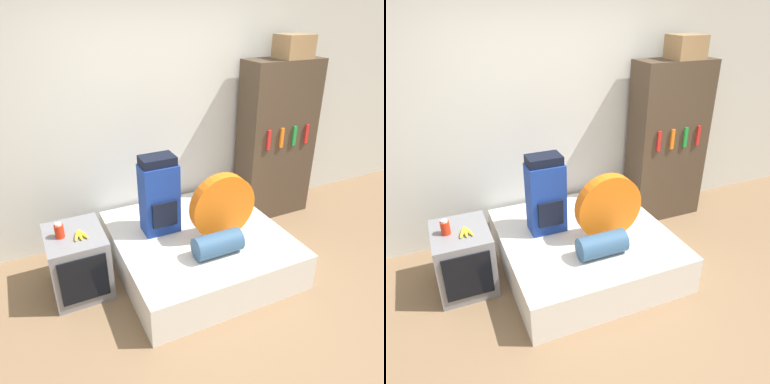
{
  "view_description": "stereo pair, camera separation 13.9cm",
  "coord_description": "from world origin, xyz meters",
  "views": [
    {
      "loc": [
        -1.38,
        -1.88,
        2.34
      ],
      "look_at": [
        -0.07,
        0.85,
        0.82
      ],
      "focal_mm": 35.0,
      "sensor_mm": 36.0,
      "label": 1
    },
    {
      "loc": [
        -1.25,
        -1.94,
        2.34
      ],
      "look_at": [
        -0.07,
        0.85,
        0.82
      ],
      "focal_mm": 35.0,
      "sensor_mm": 36.0,
      "label": 2
    }
  ],
  "objects": [
    {
      "name": "ground_plane",
      "position": [
        0.0,
        0.0,
        0.0
      ],
      "size": [
        16.0,
        16.0,
        0.0
      ],
      "primitive_type": "plane",
      "color": "#846647"
    },
    {
      "name": "wall_back",
      "position": [
        0.0,
        1.73,
        1.3
      ],
      "size": [
        8.0,
        0.05,
        2.6
      ],
      "color": "silver",
      "rests_on": "ground_plane"
    },
    {
      "name": "bed",
      "position": [
        -0.01,
        0.85,
        0.18
      ],
      "size": [
        1.56,
        1.59,
        0.37
      ],
      "color": "silver",
      "rests_on": "ground_plane"
    },
    {
      "name": "backpack",
      "position": [
        -0.32,
        1.05,
        0.74
      ],
      "size": [
        0.34,
        0.26,
        0.76
      ],
      "color": "navy",
      "rests_on": "bed"
    },
    {
      "name": "tent_bag",
      "position": [
        0.17,
        0.71,
        0.68
      ],
      "size": [
        0.63,
        0.11,
        0.63
      ],
      "color": "orange",
      "rests_on": "bed"
    },
    {
      "name": "sleeping_roll",
      "position": [
        -0.01,
        0.47,
        0.47
      ],
      "size": [
        0.43,
        0.21,
        0.21
      ],
      "color": "#33567A",
      "rests_on": "bed"
    },
    {
      "name": "television",
      "position": [
        -1.13,
        0.99,
        0.29
      ],
      "size": [
        0.49,
        0.6,
        0.58
      ],
      "color": "gray",
      "rests_on": "ground_plane"
    },
    {
      "name": "canister",
      "position": [
        -1.24,
        0.99,
        0.65
      ],
      "size": [
        0.08,
        0.08,
        0.13
      ],
      "color": "red",
      "rests_on": "television"
    },
    {
      "name": "banana_bunch",
      "position": [
        -1.09,
        0.93,
        0.6
      ],
      "size": [
        0.13,
        0.18,
        0.03
      ],
      "color": "yellow",
      "rests_on": "television"
    },
    {
      "name": "bookshelf",
      "position": [
        1.3,
        1.45,
        0.91
      ],
      "size": [
        0.87,
        0.41,
        1.83
      ],
      "color": "#473828",
      "rests_on": "ground_plane"
    },
    {
      "name": "cardboard_box",
      "position": [
        1.37,
        1.42,
        1.95
      ],
      "size": [
        0.34,
        0.31,
        0.24
      ],
      "color": "#99754C",
      "rests_on": "bookshelf"
    }
  ]
}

